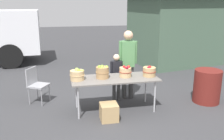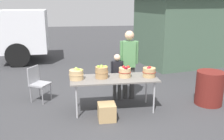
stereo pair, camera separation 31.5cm
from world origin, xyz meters
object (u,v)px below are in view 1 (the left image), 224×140
object	(u,v)px
vendor_adult	(128,59)
child_customer	(116,73)
trash_barrel	(207,86)
apple_basket_red_0	(125,72)
apple_basket_green_1	(102,72)
produce_crate	(109,112)
folding_chair	(36,82)
apple_basket_red_1	(149,71)
market_table	(115,80)
apple_basket_green_0	(77,75)

from	to	relation	value
vendor_adult	child_customer	bearing A→B (deg)	25.29
trash_barrel	apple_basket_red_0	bearing A→B (deg)	178.81
apple_basket_green_1	produce_crate	size ratio (longest dim) A/B	0.85
apple_basket_green_1	folding_chair	size ratio (longest dim) A/B	0.35
vendor_adult	child_customer	world-z (taller)	vendor_adult
apple_basket_red_0	trash_barrel	distance (m)	2.08
apple_basket_red_1	child_customer	bearing A→B (deg)	136.97
market_table	apple_basket_red_1	world-z (taller)	apple_basket_red_1
apple_basket_green_0	trash_barrel	size ratio (longest dim) A/B	0.40
market_table	apple_basket_green_0	xyz separation A→B (m)	(-0.81, 0.03, 0.16)
apple_basket_green_0	apple_basket_green_1	xyz separation A→B (m)	(0.55, 0.02, 0.02)
folding_chair	produce_crate	size ratio (longest dim) A/B	2.44
apple_basket_red_1	trash_barrel	distance (m)	1.56
produce_crate	apple_basket_red_0	bearing A→B (deg)	47.23
folding_chair	apple_basket_red_1	bearing A→B (deg)	-78.24
market_table	produce_crate	xyz separation A→B (m)	(-0.23, -0.48, -0.53)
apple_basket_green_1	trash_barrel	xyz separation A→B (m)	(2.54, -0.05, -0.48)
vendor_adult	market_table	bearing A→B (deg)	63.87
apple_basket_red_1	child_customer	size ratio (longest dim) A/B	0.26
apple_basket_green_1	vendor_adult	world-z (taller)	vendor_adult
apple_basket_red_0	produce_crate	distance (m)	0.98
apple_basket_green_0	trash_barrel	xyz separation A→B (m)	(3.09, -0.03, -0.47)
child_customer	market_table	bearing A→B (deg)	72.55
apple_basket_red_0	vendor_adult	xyz separation A→B (m)	(0.22, 0.61, 0.14)
vendor_adult	trash_barrel	distance (m)	2.01
apple_basket_green_0	apple_basket_red_1	xyz separation A→B (m)	(1.59, -0.05, -0.00)
apple_basket_red_0	apple_basket_red_1	bearing A→B (deg)	-6.30
market_table	produce_crate	size ratio (longest dim) A/B	5.38
apple_basket_green_0	apple_basket_red_0	xyz separation A→B (m)	(1.06, 0.01, 0.00)
apple_basket_red_0	child_customer	size ratio (longest dim) A/B	0.24
apple_basket_green_1	child_customer	xyz separation A→B (m)	(0.43, 0.51, -0.20)
apple_basket_green_1	folding_chair	xyz separation A→B (m)	(-1.48, 0.75, -0.38)
market_table	apple_basket_green_1	bearing A→B (deg)	169.90
apple_basket_red_1	trash_barrel	world-z (taller)	apple_basket_red_1
child_customer	folding_chair	size ratio (longest dim) A/B	1.35
apple_basket_green_0	apple_basket_red_1	bearing A→B (deg)	-1.76
folding_chair	produce_crate	bearing A→B (deg)	-100.22
market_table	trash_barrel	distance (m)	2.30
apple_basket_green_1	child_customer	bearing A→B (deg)	50.11
trash_barrel	produce_crate	world-z (taller)	trash_barrel
apple_basket_red_0	child_customer	distance (m)	0.56
vendor_adult	produce_crate	size ratio (longest dim) A/B	4.82
apple_basket_red_0	vendor_adult	distance (m)	0.66
vendor_adult	child_customer	distance (m)	0.45
apple_basket_red_1	produce_crate	xyz separation A→B (m)	(-1.01, -0.45, -0.69)
apple_basket_red_0	produce_crate	bearing A→B (deg)	-132.77
market_table	vendor_adult	distance (m)	0.85
apple_basket_green_0	child_customer	size ratio (longest dim) A/B	0.27
apple_basket_green_0	apple_basket_green_1	size ratio (longest dim) A/B	1.07
apple_basket_green_1	apple_basket_red_1	xyz separation A→B (m)	(1.05, -0.07, -0.02)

